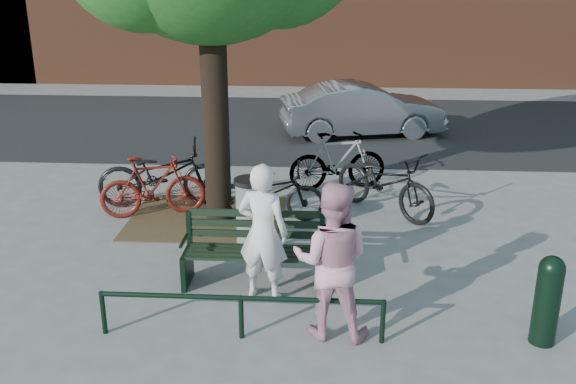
# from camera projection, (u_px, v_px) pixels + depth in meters

# --- Properties ---
(ground) EXTENTS (90.00, 90.00, 0.00)m
(ground) POSITION_uv_depth(u_px,v_px,m) (254.00, 285.00, 8.04)
(ground) COLOR gray
(ground) RESTS_ON ground
(dirt_pit) EXTENTS (2.40, 2.00, 0.02)m
(dirt_pit) POSITION_uv_depth(u_px,v_px,m) (207.00, 218.00, 10.17)
(dirt_pit) COLOR brown
(dirt_pit) RESTS_ON ground
(road) EXTENTS (40.00, 7.00, 0.01)m
(road) POSITION_uv_depth(u_px,v_px,m) (292.00, 126.00, 16.04)
(road) COLOR black
(road) RESTS_ON ground
(park_bench) EXTENTS (1.74, 0.54, 0.97)m
(park_bench) POSITION_uv_depth(u_px,v_px,m) (254.00, 248.00, 7.96)
(park_bench) COLOR black
(park_bench) RESTS_ON ground
(guard_railing) EXTENTS (3.06, 0.06, 0.51)m
(guard_railing) POSITION_uv_depth(u_px,v_px,m) (241.00, 304.00, 6.78)
(guard_railing) COLOR black
(guard_railing) RESTS_ON ground
(person_left) EXTENTS (0.70, 0.55, 1.68)m
(person_left) POSITION_uv_depth(u_px,v_px,m) (263.00, 232.00, 7.50)
(person_left) COLOR silver
(person_left) RESTS_ON ground
(person_right) EXTENTS (0.91, 0.75, 1.74)m
(person_right) POSITION_uv_depth(u_px,v_px,m) (332.00, 261.00, 6.71)
(person_right) COLOR #D08FA1
(person_right) RESTS_ON ground
(bollard) EXTENTS (0.27, 0.27, 1.00)m
(bollard) POSITION_uv_depth(u_px,v_px,m) (548.00, 297.00, 6.66)
(bollard) COLOR black
(bollard) RESTS_ON ground
(litter_bin) EXTENTS (0.48, 0.48, 0.98)m
(litter_bin) POSITION_uv_depth(u_px,v_px,m) (251.00, 212.00, 9.08)
(litter_bin) COLOR gray
(litter_bin) RESTS_ON ground
(bicycle_a) EXTENTS (2.18, 1.08, 1.10)m
(bicycle_a) POSITION_uv_depth(u_px,v_px,m) (162.00, 174.00, 10.55)
(bicycle_a) COLOR black
(bicycle_a) RESTS_ON ground
(bicycle_b) EXTENTS (1.72, 0.92, 0.99)m
(bicycle_b) POSITION_uv_depth(u_px,v_px,m) (153.00, 186.00, 10.12)
(bicycle_b) COLOR #5A140C
(bicycle_b) RESTS_ON ground
(bicycle_c) EXTENTS (1.75, 0.63, 0.91)m
(bicycle_c) POSITION_uv_depth(u_px,v_px,m) (268.00, 192.00, 9.96)
(bicycle_c) COLOR black
(bicycle_c) RESTS_ON ground
(bicycle_d) EXTENTS (1.81, 0.92, 1.05)m
(bicycle_d) POSITION_uv_depth(u_px,v_px,m) (338.00, 161.00, 11.33)
(bicycle_d) COLOR gray
(bicycle_d) RESTS_ON ground
(bicycle_e) EXTENTS (1.90, 1.91, 1.05)m
(bicycle_e) POSITION_uv_depth(u_px,v_px,m) (385.00, 182.00, 10.24)
(bicycle_e) COLOR black
(bicycle_e) RESTS_ON ground
(parked_car) EXTENTS (3.95, 2.09, 1.24)m
(parked_car) POSITION_uv_depth(u_px,v_px,m) (362.00, 110.00, 14.92)
(parked_car) COLOR slate
(parked_car) RESTS_ON ground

